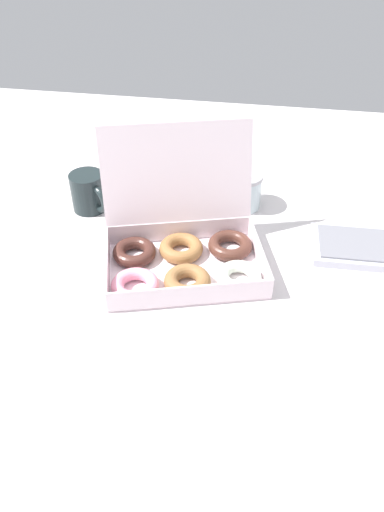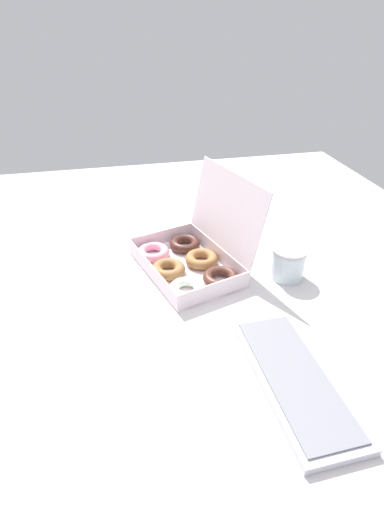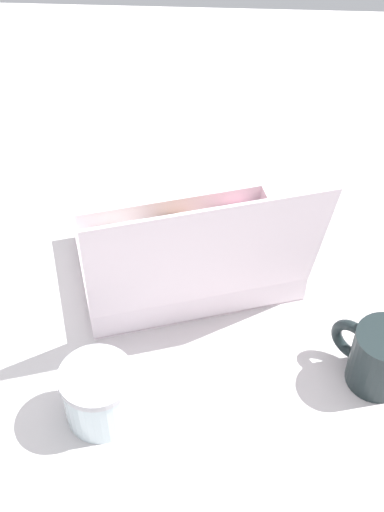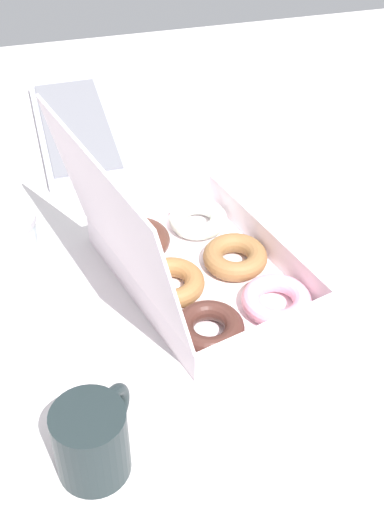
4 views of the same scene
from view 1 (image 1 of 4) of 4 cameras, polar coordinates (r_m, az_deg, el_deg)
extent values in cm
cube|color=silver|center=(109.59, -2.13, -0.91)|extent=(180.00, 180.00, 2.00)
cube|color=white|center=(106.17, -0.83, -1.59)|extent=(37.35, 30.24, 0.40)
cube|color=white|center=(104.45, -9.62, -1.17)|extent=(6.62, 21.11, 4.81)
cube|color=white|center=(106.96, 7.72, 0.17)|extent=(6.62, 21.11, 4.81)
cube|color=white|center=(96.48, -0.14, -4.53)|extent=(30.46, 9.39, 4.81)
cube|color=white|center=(112.96, -1.44, 2.94)|extent=(30.46, 9.39, 4.81)
cube|color=white|center=(107.98, -1.69, 9.37)|extent=(32.56, 14.11, 21.48)
torus|color=pink|center=(100.78, -6.52, -3.34)|extent=(11.01, 11.01, 2.60)
torus|color=olive|center=(101.05, -0.53, -2.89)|extent=(12.11, 12.11, 2.97)
torus|color=white|center=(102.54, 5.39, -2.36)|extent=(11.17, 11.17, 2.62)
torus|color=#47261F|center=(109.00, -6.59, 0.45)|extent=(11.22, 11.22, 2.72)
torus|color=#976638|center=(109.37, -1.24, 0.89)|extent=(12.67, 12.67, 2.88)
torus|color=#4E2C22|center=(110.50, 4.37, 1.23)|extent=(11.89, 11.89, 2.66)
cylinder|color=#1E282A|center=(125.55, -11.79, 7.20)|extent=(8.29, 8.29, 9.53)
torus|color=#1E282A|center=(122.21, -10.68, 6.41)|extent=(6.25, 5.46, 6.83)
cylinder|color=black|center=(124.02, -11.98, 8.39)|extent=(7.30, 7.30, 0.57)
cylinder|color=silver|center=(124.96, 5.78, 7.32)|extent=(9.21, 9.21, 8.09)
cylinder|color=#B2B2B7|center=(122.65, 5.91, 9.12)|extent=(9.67, 9.67, 1.00)
cube|color=white|center=(96.02, -15.01, -8.87)|extent=(16.94, 15.43, 0.15)
camera|label=2|loc=(1.00, 66.42, 15.01)|focal=28.00mm
camera|label=3|loc=(1.59, 3.25, 44.05)|focal=50.00mm
camera|label=4|loc=(1.33, -39.54, 32.69)|focal=50.00mm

